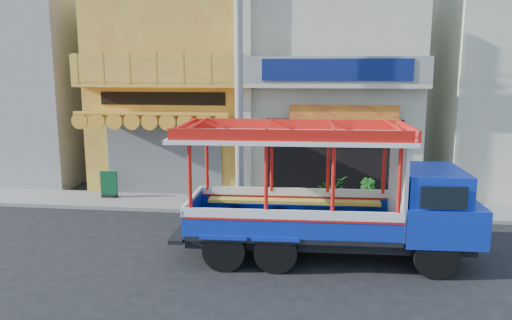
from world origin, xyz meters
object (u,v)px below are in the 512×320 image
at_px(songthaew_truck, 348,196).
at_px(green_sign, 109,186).
at_px(potted_plant_a, 331,192).
at_px(potted_plant_c, 427,190).
at_px(utility_pole, 244,54).
at_px(potted_plant_b, 369,195).

height_order(songthaew_truck, green_sign, songthaew_truck).
relative_size(potted_plant_a, potted_plant_c, 1.11).
relative_size(utility_pole, green_sign, 30.32).
distance_m(green_sign, potted_plant_c, 10.93).
bearing_deg(potted_plant_c, utility_pole, -57.55).
bearing_deg(potted_plant_b, green_sign, 27.64).
height_order(utility_pole, potted_plant_a, utility_pole).
distance_m(songthaew_truck, potted_plant_b, 4.06).
xyz_separation_m(utility_pole, songthaew_truck, (3.04, -3.67, -3.44)).
relative_size(songthaew_truck, green_sign, 7.75).
xyz_separation_m(green_sign, potted_plant_a, (7.72, -0.39, 0.14)).
distance_m(potted_plant_a, potted_plant_c, 3.32).
distance_m(utility_pole, potted_plant_b, 5.90).
distance_m(utility_pole, potted_plant_c, 7.58).
relative_size(green_sign, potted_plant_b, 0.86).
bearing_deg(utility_pole, green_sign, 169.55).
height_order(utility_pole, potted_plant_b, utility_pole).
bearing_deg(songthaew_truck, potted_plant_c, 59.99).
bearing_deg(potted_plant_a, green_sign, 127.86).
bearing_deg(songthaew_truck, potted_plant_a, 93.73).
xyz_separation_m(potted_plant_b, potted_plant_c, (2.03, 1.23, -0.06)).
bearing_deg(green_sign, songthaew_truck, -29.86).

